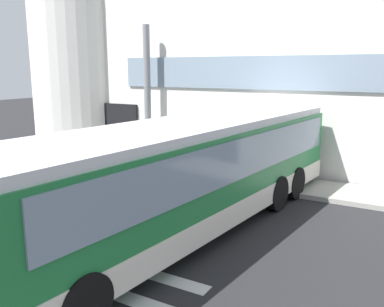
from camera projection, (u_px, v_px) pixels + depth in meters
The scene contains 9 objects.
ground_plane at pixel (115, 212), 11.51m from camera, with size 80.00×90.00×0.02m, color #232326.
bay_paint_stripes at pixel (44, 306), 6.97m from camera, with size 4.40×3.96×0.01m.
terminal_building at pixel (251, 69), 20.81m from camera, with size 18.00×13.80×7.90m.
boarding_curb at pixel (198, 173), 15.57m from camera, with size 20.20×2.00×0.15m, color #9E9B93.
entry_support_column at pixel (147, 94), 16.82m from camera, with size 0.28×0.28×5.52m, color slate.
bus_main_foreground at pixel (185, 179), 9.91m from camera, with size 4.26×12.56×2.70m.
passenger_near_column at pixel (152, 143), 16.09m from camera, with size 0.49×0.40×1.68m.
passenger_by_doorway at pixel (183, 145), 15.68m from camera, with size 0.47×0.42×1.68m.
safety_bollard_yellow at pixel (220, 175), 13.74m from camera, with size 0.18×0.18×0.90m, color yellow.
Camera 1 is at (7.31, -8.40, 3.96)m, focal length 38.37 mm.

